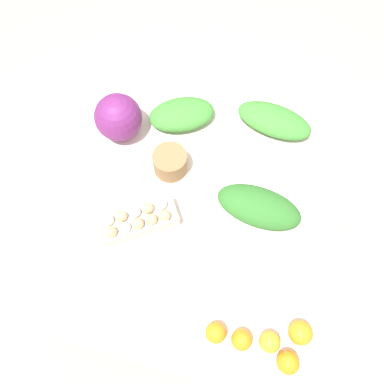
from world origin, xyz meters
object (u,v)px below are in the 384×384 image
Objects in this scene: cabbage_purple at (118,117)px; greens_bunch_beet_tops at (182,114)px; egg_carton at (138,221)px; orange_3 at (288,363)px; paper_bag at (170,162)px; greens_bunch_scallion at (274,120)px; orange_0 at (242,340)px; greens_bunch_dandelion at (259,207)px; orange_2 at (270,342)px; orange_4 at (300,333)px; orange_1 at (216,333)px.

cabbage_purple is 0.69× the size of greens_bunch_beet_tops.
egg_carton is 4.07× the size of orange_3.
paper_bag reaches higher than greens_bunch_scallion.
cabbage_purple is at bearing 107.60° from greens_bunch_scallion.
orange_0 is at bearing 80.00° from orange_3.
greens_bunch_dandelion is 0.44m from orange_2.
orange_0 is 0.09m from orange_2.
orange_4 reaches higher than orange_2.
orange_2 is (0.02, -0.08, 0.00)m from orange_0.
greens_bunch_scallion is 0.83m from orange_0.
greens_bunch_beet_tops is 3.99× the size of orange_1.
paper_bag is 0.66m from orange_0.
cabbage_purple is at bearing 40.10° from orange_1.
orange_2 is at bearing -170.90° from greens_bunch_scallion.
orange_4 is (0.09, -0.02, 0.00)m from orange_3.
paper_bag is 1.94× the size of orange_1.
orange_0 is (-0.76, -0.41, -0.01)m from greens_bunch_beet_tops.
orange_2 is at bearing 120.47° from orange_4.
cabbage_purple reaches higher than orange_1.
greens_bunch_scallion reaches higher than orange_4.
egg_carton is 0.93× the size of greens_bunch_dandelion.
greens_bunch_beet_tops is 3.98× the size of orange_2.
orange_4 is (0.05, -0.09, 0.00)m from orange_2.
orange_4 is (-0.58, -0.80, -0.05)m from cabbage_purple.
greens_bunch_dandelion reaches higher than orange_2.
greens_bunch_scallion reaches higher than orange_3.
orange_4 is at bearing -14.08° from orange_3.
egg_carton is 2.21× the size of paper_bag.
greens_bunch_scallion is (0.55, -0.39, -0.00)m from egg_carton.
greens_bunch_dandelion is 0.39m from greens_bunch_scallion.
orange_2 is (0.02, -0.17, 0.00)m from orange_1.
orange_0 is at bearing -176.83° from greens_bunch_scallion.
cabbage_purple reaches higher than orange_4.
orange_4 reaches higher than orange_1.
egg_carton reaches higher than greens_bunch_beet_tops.
orange_3 is (-0.04, -0.06, 0.00)m from orange_2.
greens_bunch_beet_tops is (0.32, 0.37, -0.01)m from greens_bunch_dandelion.
greens_bunch_beet_tops is at bearing 100.95° from greens_bunch_scallion.
orange_1 is 0.23m from orange_3.
orange_2 is at bearing -83.90° from orange_1.
cabbage_purple is 2.62× the size of orange_3.
orange_0 is at bearing -175.53° from greens_bunch_dandelion.
egg_carton is at bearing 112.13° from greens_bunch_dandelion.
orange_0 is at bearing -151.77° from greens_bunch_beet_tops.
greens_bunch_beet_tops is (-0.07, 0.36, 0.00)m from greens_bunch_scallion.
greens_bunch_beet_tops is at bearing 28.23° from orange_0.
orange_4 is at bearing -140.18° from greens_bunch_beet_tops.
egg_carton is at bearing 177.27° from greens_bunch_beet_tops.
orange_4 reaches higher than orange_3.
orange_3 is (-0.03, -0.15, 0.00)m from orange_0.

